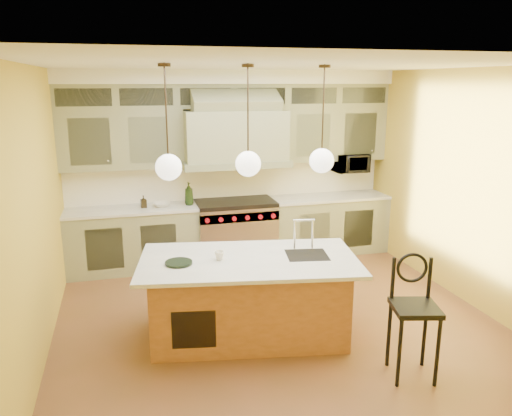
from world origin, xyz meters
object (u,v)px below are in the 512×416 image
object	(u,v)px
range	(236,231)
counter_stool	(414,309)
kitchen_island	(249,296)
microwave	(350,163)

from	to	relation	value
range	counter_stool	bearing A→B (deg)	-75.51
kitchen_island	counter_stool	distance (m)	1.73
kitchen_island	microwave	bearing A→B (deg)	56.75
range	counter_stool	distance (m)	3.63
kitchen_island	counter_stool	world-z (taller)	kitchen_island
range	microwave	xyz separation A→B (m)	(1.95, 0.11, 0.96)
kitchen_island	microwave	distance (m)	3.57
kitchen_island	counter_stool	bearing A→B (deg)	-30.71
counter_stool	microwave	world-z (taller)	microwave
counter_stool	range	bearing A→B (deg)	118.82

